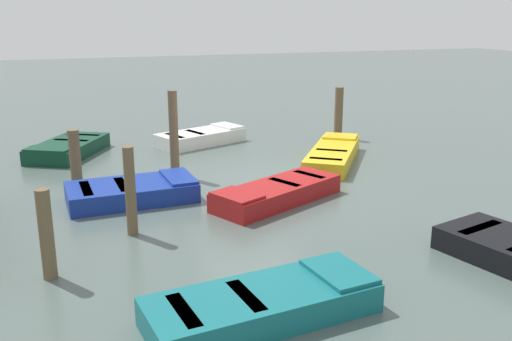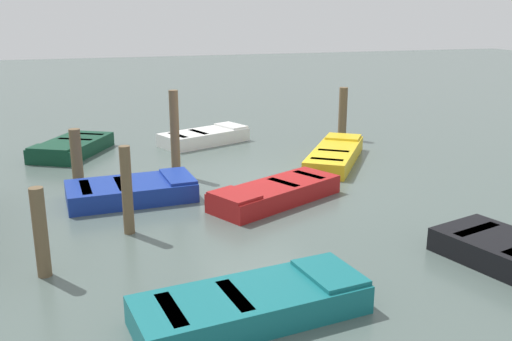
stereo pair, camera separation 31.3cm
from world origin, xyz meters
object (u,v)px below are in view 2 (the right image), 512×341
rowboat_blue (132,190)px  mooring_piling_center (76,157)px  mooring_piling_near_right (41,233)px  rowboat_teal (253,303)px  rowboat_yellow (335,155)px  mooring_piling_far_right (175,134)px  rowboat_dark_green (72,147)px  mooring_piling_mid_right (127,190)px  rowboat_white (205,137)px  mooring_piling_near_left (343,113)px  rowboat_red (275,193)px

rowboat_blue → mooring_piling_center: bearing=121.7°
mooring_piling_near_right → rowboat_teal: bearing=-129.1°
rowboat_yellow → rowboat_teal: bearing=-177.7°
rowboat_yellow → mooring_piling_far_right: 4.44m
rowboat_teal → rowboat_dark_green: bearing=95.2°
rowboat_teal → mooring_piling_far_right: mooring_piling_far_right is taller
mooring_piling_center → mooring_piling_mid_right: mooring_piling_mid_right is taller
mooring_piling_far_right → mooring_piling_mid_right: 3.86m
mooring_piling_mid_right → rowboat_teal: bearing=-160.6°
rowboat_yellow → mooring_piling_center: bearing=124.9°
rowboat_yellow → rowboat_white: (3.33, 2.87, 0.00)m
mooring_piling_center → mooring_piling_far_right: size_ratio=0.62×
rowboat_teal → mooring_piling_near_left: mooring_piling_near_left is taller
rowboat_teal → mooring_piling_far_right: bearing=81.0°
rowboat_yellow → mooring_piling_center: size_ratio=2.59×
rowboat_white → mooring_piling_mid_right: 7.48m
rowboat_white → rowboat_dark_green: bearing=160.8°
mooring_piling_mid_right → mooring_piling_near_right: (-1.39, 1.44, -0.11)m
rowboat_yellow → mooring_piling_far_right: mooring_piling_far_right is taller
mooring_piling_near_right → rowboat_dark_green: bearing=-3.5°
mooring_piling_far_right → rowboat_teal: bearing=178.0°
rowboat_blue → mooring_piling_near_right: bearing=-119.9°
rowboat_blue → mooring_piling_near_right: (-3.35, 1.70, 0.50)m
rowboat_teal → rowboat_white: size_ratio=1.10×
mooring_piling_near_right → mooring_piling_near_left: bearing=-49.4°
rowboat_teal → rowboat_white: (10.43, -1.73, 0.00)m
rowboat_yellow → rowboat_red: bearing=169.9°
rowboat_white → mooring_piling_near_right: size_ratio=2.05×
rowboat_white → mooring_piling_mid_right: size_ratio=1.77×
mooring_piling_far_right → mooring_piling_mid_right: size_ratio=1.29×
mooring_piling_near_right → mooring_piling_near_left: (7.57, -8.84, 0.10)m
mooring_piling_mid_right → rowboat_blue: bearing=-7.6°
rowboat_red → mooring_piling_far_right: 3.29m
rowboat_dark_green → mooring_piling_far_right: 4.05m
rowboat_teal → mooring_piling_center: mooring_piling_center is taller
mooring_piling_center → mooring_piling_far_right: (0.01, -2.35, 0.40)m
rowboat_red → mooring_piling_center: mooring_piling_center is taller
rowboat_red → mooring_piling_far_right: size_ratio=1.51×
mooring_piling_center → mooring_piling_mid_right: size_ratio=0.80×
rowboat_teal → rowboat_white: 10.57m
mooring_piling_mid_right → rowboat_dark_green: bearing=8.2°
rowboat_yellow → mooring_piling_near_right: size_ratio=2.41×
rowboat_yellow → mooring_piling_center: 6.72m
rowboat_yellow → rowboat_white: 4.40m
mooring_piling_mid_right → mooring_piling_center: bearing=13.3°
mooring_piling_near_right → rowboat_blue: bearing=-27.0°
rowboat_yellow → mooring_piling_near_left: bearing=5.7°
rowboat_yellow → mooring_piling_center: (0.04, 6.71, 0.45)m
rowboat_yellow → mooring_piling_far_right: size_ratio=1.62×
mooring_piling_mid_right → mooring_piling_near_right: 2.01m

